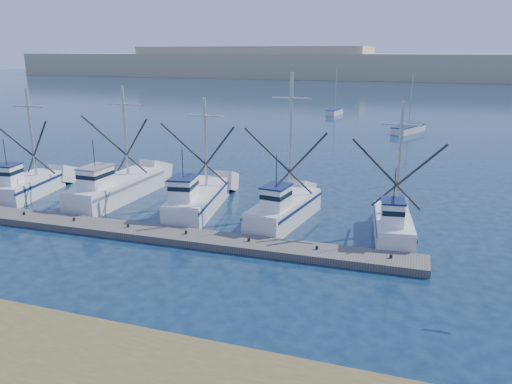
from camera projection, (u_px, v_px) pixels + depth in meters
ground at (276, 317)px, 21.51m from camera, size 500.00×500.00×0.00m
floating_dock at (157, 234)px, 30.75m from camera, size 32.07×2.75×0.43m
dune_ridge at (418, 66)px, 211.40m from camera, size 360.00×60.00×10.00m
trawler_fleet at (176, 198)px, 35.68m from camera, size 31.29×9.74×9.78m
sailboat_near at (408, 129)px, 70.16m from camera, size 4.52×6.98×8.10m
sailboat_far at (335, 112)px, 89.86m from camera, size 2.30×5.17×8.10m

